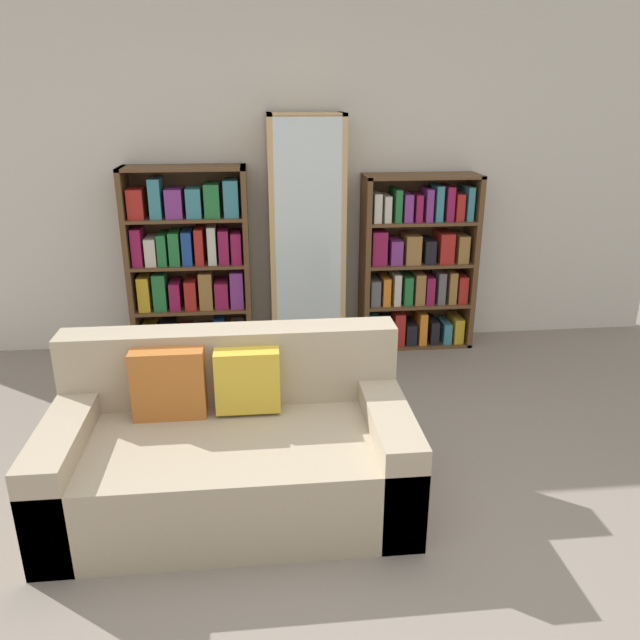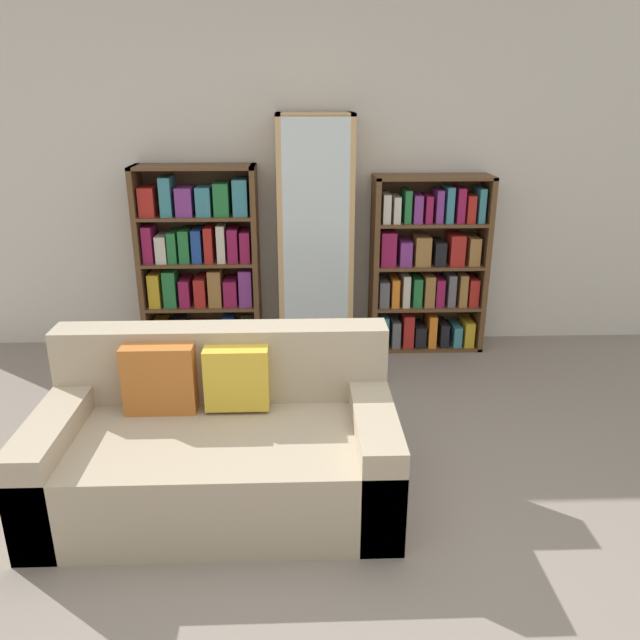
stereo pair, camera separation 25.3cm
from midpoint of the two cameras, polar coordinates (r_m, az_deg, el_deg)
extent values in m
plane|color=gray|center=(2.87, 2.42, -22.72)|extent=(16.00, 16.00, 0.00)
cube|color=beige|center=(4.95, 0.15, 13.06)|extent=(6.04, 0.06, 2.70)
cube|color=tan|center=(3.21, -6.92, -13.09)|extent=(1.73, 0.91, 0.41)
cube|color=tan|center=(3.33, -6.73, -3.85)|extent=(1.73, 0.20, 0.40)
cube|color=tan|center=(3.33, -20.46, -11.77)|extent=(0.20, 0.91, 0.53)
cube|color=tan|center=(3.20, 7.11, -11.92)|extent=(0.20, 0.91, 0.53)
cube|color=#B76628|center=(3.23, -12.30, -5.36)|extent=(0.36, 0.12, 0.36)
cube|color=gold|center=(3.18, -5.37, -5.35)|extent=(0.32, 0.12, 0.32)
cube|color=brown|center=(4.97, -14.52, 5.14)|extent=(0.04, 0.32, 1.45)
cube|color=brown|center=(4.86, -4.37, 5.39)|extent=(0.04, 0.32, 1.45)
cube|color=brown|center=(4.77, -10.00, 13.62)|extent=(0.91, 0.32, 0.02)
cube|color=brown|center=(5.12, -9.05, -2.47)|extent=(0.91, 0.32, 0.02)
cube|color=brown|center=(5.04, -9.29, 5.73)|extent=(0.91, 0.01, 1.45)
cube|color=brown|center=(5.00, -9.28, 1.38)|extent=(0.83, 0.32, 0.02)
cube|color=brown|center=(4.90, -9.50, 5.28)|extent=(0.83, 0.32, 0.02)
cube|color=brown|center=(4.82, -9.74, 9.33)|extent=(0.83, 0.32, 0.02)
cube|color=gold|center=(5.12, -12.92, -1.21)|extent=(0.11, 0.24, 0.23)
cube|color=black|center=(5.09, -11.38, -1.15)|extent=(0.10, 0.24, 0.24)
cube|color=#AD231E|center=(5.08, -9.87, -1.38)|extent=(0.11, 0.24, 0.20)
cube|color=black|center=(5.07, -8.33, -1.42)|extent=(0.10, 0.24, 0.18)
cube|color=#1E4293|center=(5.04, -6.88, -0.95)|extent=(0.09, 0.24, 0.27)
cube|color=beige|center=(5.04, -5.30, -1.22)|extent=(0.10, 0.24, 0.22)
cube|color=gold|center=(5.00, -13.32, 2.84)|extent=(0.09, 0.24, 0.26)
cube|color=#237038|center=(4.97, -12.00, 2.99)|extent=(0.10, 0.24, 0.28)
cube|color=#8E1947|center=(4.97, -10.71, 2.62)|extent=(0.08, 0.24, 0.21)
cube|color=#AD231E|center=(4.95, -9.37, 2.70)|extent=(0.09, 0.24, 0.22)
cube|color=olive|center=(4.93, -8.04, 3.07)|extent=(0.10, 0.24, 0.29)
cube|color=#8E1947|center=(4.93, -6.67, 2.65)|extent=(0.10, 0.24, 0.21)
cube|color=#7A3384|center=(4.91, -5.31, 3.12)|extent=(0.10, 0.24, 0.29)
cube|color=#8E1947|center=(4.91, -13.86, 6.84)|extent=(0.07, 0.24, 0.28)
cube|color=beige|center=(4.90, -12.72, 6.47)|extent=(0.08, 0.24, 0.21)
cube|color=#237038|center=(4.88, -11.75, 6.65)|extent=(0.07, 0.24, 0.23)
cube|color=#237038|center=(4.87, -10.71, 6.77)|extent=(0.08, 0.24, 0.25)
cube|color=#1E4293|center=(4.85, -9.62, 6.82)|extent=(0.07, 0.24, 0.25)
cube|color=#AD231E|center=(4.84, -8.57, 6.95)|extent=(0.06, 0.24, 0.27)
cube|color=beige|center=(4.83, -7.46, 7.06)|extent=(0.06, 0.24, 0.28)
cube|color=#8E1947|center=(4.83, -6.42, 6.93)|extent=(0.08, 0.24, 0.26)
cube|color=#8E1947|center=(4.82, -5.32, 6.82)|extent=(0.07, 0.24, 0.23)
cube|color=#AD231E|center=(4.85, -13.92, 10.52)|extent=(0.11, 0.24, 0.21)
cube|color=teal|center=(4.82, -12.29, 11.02)|extent=(0.08, 0.24, 0.29)
cube|color=#7A3384|center=(4.80, -10.70, 10.65)|extent=(0.12, 0.24, 0.21)
cube|color=teal|center=(4.78, -9.00, 10.73)|extent=(0.11, 0.24, 0.21)
cube|color=#237038|center=(4.77, -7.40, 10.95)|extent=(0.11, 0.24, 0.24)
cube|color=teal|center=(4.75, -5.72, 11.15)|extent=(0.11, 0.24, 0.27)
cube|color=tan|center=(4.79, -2.08, 7.49)|extent=(0.04, 0.36, 1.82)
cube|color=tan|center=(4.82, 4.24, 7.52)|extent=(0.04, 0.36, 1.82)
cube|color=tan|center=(4.69, 1.17, 18.31)|extent=(0.57, 0.36, 0.02)
cube|color=tan|center=(5.07, 1.03, -2.45)|extent=(0.57, 0.36, 0.02)
cube|color=tan|center=(4.97, 0.98, 7.95)|extent=(0.57, 0.01, 1.82)
cube|color=silver|center=(4.63, 1.21, 7.05)|extent=(0.49, 0.01, 1.80)
cube|color=tan|center=(4.94, 1.05, 1.48)|extent=(0.49, 0.32, 0.02)
cube|color=tan|center=(4.84, 1.08, 5.47)|extent=(0.49, 0.32, 0.02)
cube|color=tan|center=(4.76, 1.11, 9.60)|extent=(0.49, 0.32, 0.02)
cube|color=tan|center=(4.71, 1.14, 13.85)|extent=(0.49, 0.32, 0.02)
cylinder|color=silver|center=(5.05, -1.08, -1.93)|extent=(0.01, 0.01, 0.08)
cone|color=silver|center=(5.02, -1.09, -1.04)|extent=(0.05, 0.05, 0.09)
cylinder|color=silver|center=(5.04, -0.23, -1.96)|extent=(0.01, 0.01, 0.08)
cone|color=silver|center=(5.01, -0.24, -1.07)|extent=(0.05, 0.05, 0.09)
cylinder|color=silver|center=(5.05, 0.61, -1.94)|extent=(0.01, 0.01, 0.08)
cone|color=silver|center=(5.02, 0.61, -1.05)|extent=(0.05, 0.05, 0.09)
cylinder|color=silver|center=(5.06, 1.44, -1.88)|extent=(0.01, 0.01, 0.08)
cone|color=silver|center=(5.03, 1.45, -0.99)|extent=(0.05, 0.05, 0.09)
cylinder|color=silver|center=(5.04, 2.30, -1.98)|extent=(0.01, 0.01, 0.08)
cone|color=silver|center=(5.01, 2.32, -1.09)|extent=(0.05, 0.05, 0.09)
cylinder|color=silver|center=(5.07, 3.13, -1.88)|extent=(0.01, 0.01, 0.08)
cone|color=silver|center=(5.04, 3.14, -0.99)|extent=(0.05, 0.05, 0.09)
cylinder|color=silver|center=(4.92, -1.02, 2.07)|extent=(0.01, 0.01, 0.08)
cone|color=silver|center=(4.89, -1.03, 3.12)|extent=(0.06, 0.06, 0.10)
cylinder|color=silver|center=(4.92, 0.02, 2.08)|extent=(0.01, 0.01, 0.08)
cone|color=silver|center=(4.90, 0.02, 3.13)|extent=(0.06, 0.06, 0.10)
cylinder|color=silver|center=(4.92, 1.06, 2.04)|extent=(0.01, 0.01, 0.08)
cone|color=silver|center=(4.89, 1.07, 3.09)|extent=(0.06, 0.06, 0.10)
cylinder|color=silver|center=(4.94, 2.08, 2.12)|extent=(0.01, 0.01, 0.08)
cone|color=silver|center=(4.91, 2.10, 3.16)|extent=(0.06, 0.06, 0.10)
cylinder|color=silver|center=(4.95, 3.11, 2.16)|extent=(0.01, 0.01, 0.08)
cone|color=silver|center=(4.93, 3.13, 3.20)|extent=(0.06, 0.06, 0.10)
cylinder|color=silver|center=(4.84, -1.05, 6.14)|extent=(0.01, 0.01, 0.09)
cone|color=silver|center=(4.82, -1.06, 7.26)|extent=(0.06, 0.06, 0.11)
cylinder|color=silver|center=(4.81, 0.02, 6.07)|extent=(0.01, 0.01, 0.09)
cone|color=silver|center=(4.79, 0.02, 7.20)|extent=(0.06, 0.06, 0.11)
cylinder|color=silver|center=(4.82, 1.09, 6.09)|extent=(0.01, 0.01, 0.09)
cone|color=silver|center=(4.80, 1.09, 7.22)|extent=(0.06, 0.06, 0.11)
cylinder|color=silver|center=(4.85, 2.13, 6.17)|extent=(0.01, 0.01, 0.09)
cone|color=silver|center=(4.83, 2.14, 7.28)|extent=(0.06, 0.06, 0.11)
cylinder|color=silver|center=(4.83, 3.21, 6.09)|extent=(0.01, 0.01, 0.09)
cone|color=silver|center=(4.81, 3.23, 7.22)|extent=(0.06, 0.06, 0.11)
cylinder|color=silver|center=(4.76, -1.08, 10.24)|extent=(0.01, 0.01, 0.08)
cone|color=silver|center=(4.74, -1.08, 11.34)|extent=(0.06, 0.06, 0.10)
cylinder|color=silver|center=(4.74, 0.02, 10.21)|extent=(0.01, 0.01, 0.08)
cone|color=silver|center=(4.72, 0.02, 11.30)|extent=(0.06, 0.06, 0.10)
cylinder|color=silver|center=(4.76, 1.11, 10.25)|extent=(0.01, 0.01, 0.08)
cone|color=silver|center=(4.75, 1.11, 11.35)|extent=(0.06, 0.06, 0.10)
cylinder|color=silver|center=(4.78, 2.19, 10.27)|extent=(0.01, 0.01, 0.08)
cone|color=silver|center=(4.76, 2.20, 11.36)|extent=(0.06, 0.06, 0.10)
cylinder|color=silver|center=(4.78, 3.27, 10.26)|extent=(0.01, 0.01, 0.08)
cone|color=silver|center=(4.77, 3.29, 11.35)|extent=(0.06, 0.06, 0.10)
cylinder|color=silver|center=(4.68, -0.72, 14.52)|extent=(0.01, 0.01, 0.09)
cone|color=silver|center=(4.68, -0.73, 15.74)|extent=(0.09, 0.09, 0.11)
cylinder|color=silver|center=(4.71, 1.14, 14.55)|extent=(0.01, 0.01, 0.09)
cone|color=silver|center=(4.71, 1.14, 15.76)|extent=(0.09, 0.09, 0.11)
cylinder|color=silver|center=(4.71, 3.01, 14.52)|extent=(0.01, 0.01, 0.09)
cone|color=silver|center=(4.70, 3.04, 15.73)|extent=(0.09, 0.09, 0.11)
cube|color=brown|center=(4.92, 6.43, 5.01)|extent=(0.04, 0.32, 1.37)
cube|color=brown|center=(5.11, 15.98, 4.94)|extent=(0.04, 0.32, 1.37)
cube|color=brown|center=(4.87, 11.85, 12.67)|extent=(0.89, 0.32, 0.02)
cube|color=brown|center=(5.21, 10.80, -2.19)|extent=(0.89, 0.32, 0.02)
cube|color=brown|center=(5.14, 10.92, 5.44)|extent=(0.89, 0.01, 1.37)
cube|color=brown|center=(5.09, 11.05, 1.39)|extent=(0.81, 0.32, 0.02)
cube|color=brown|center=(5.00, 11.30, 4.99)|extent=(0.81, 0.32, 0.02)
cube|color=brown|center=(4.92, 11.56, 8.71)|extent=(0.81, 0.32, 0.02)
cube|color=teal|center=(5.08, 7.07, -0.85)|extent=(0.09, 0.24, 0.26)
cube|color=#5B5B60|center=(5.11, 8.24, -1.04)|extent=(0.07, 0.24, 0.22)
cube|color=#AD231E|center=(5.12, 9.33, -0.76)|extent=(0.08, 0.24, 0.27)
cube|color=black|center=(5.15, 10.38, -1.25)|extent=(0.08, 0.24, 0.17)
cube|color=orange|center=(5.16, 11.43, -0.75)|extent=(0.06, 0.24, 0.26)
cube|color=black|center=(5.20, 12.46, -1.11)|extent=(0.07, 0.24, 0.19)
cube|color=teal|center=(5.23, 13.58, -1.20)|extent=(0.07, 0.24, 0.17)
cube|color=gold|center=(5.25, 14.59, -0.99)|extent=(0.08, 0.24, 0.21)
cube|color=#5B5B60|center=(4.98, 7.21, 2.57)|extent=(0.08, 0.24, 0.21)
cube|color=orange|center=(4.99, 8.22, 2.67)|extent=(0.06, 0.24, 0.22)
cube|color=beige|center=(5.00, 9.18, 2.84)|extent=(0.05, 0.24, 0.25)
cube|color=#237038|center=(5.02, 10.16, 2.71)|extent=(0.07, 0.24, 0.23)
cube|color=olive|center=(5.04, 11.22, 2.82)|extent=(0.08, 0.24, 0.25)
cube|color=#8E1947|center=(5.07, 12.12, 2.67)|extent=(0.06, 0.24, 0.22)
cube|color=#5B5B60|center=(5.08, 13.13, 2.86)|extent=(0.06, 0.24, 0.26)
cube|color=olive|center=(5.11, 14.10, 2.85)|extent=(0.06, 0.24, 0.26)
cube|color=#AD231E|center=(5.14, 14.99, 2.65)|extent=(0.07, 0.24, 0.22)
cube|color=#8E1947|center=(4.89, 7.64, 6.60)|extent=(0.11, 0.24, 0.26)
cube|color=#7A3384|center=(4.92, 9.16, 6.17)|extent=(0.09, 0.24, 0.19)
cube|color=olive|center=(4.94, 10.68, 6.35)|extent=(0.12, 0.24, 0.22)
cube|color=black|center=(4.98, 12.17, 6.10)|extent=(0.08, 0.24, 0.18)
cube|color=#AD231E|center=(5.01, 13.65, 6.37)|extent=(0.11, 0.24, 0.24)
cube|color=olive|center=(5.05, 15.09, 6.23)|extent=(0.09, 0.24, 0.21)
cube|color=beige|center=(4.82, 7.52, 10.17)|extent=(0.06, 0.24, 0.22)
cube|color=beige|center=(4.84, 8.42, 10.04)|extent=(0.05, 0.24, 0.20)
cube|color=#237038|center=(4.85, 9.38, 10.29)|extent=(0.05, 0.24, 0.24)
cube|color=#7A3384|center=(4.87, 10.27, 10.06)|extent=(0.07, 0.24, 0.21)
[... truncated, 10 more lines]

